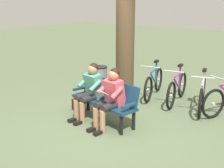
{
  "coord_description": "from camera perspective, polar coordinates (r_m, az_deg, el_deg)",
  "views": [
    {
      "loc": [
        -3.5,
        4.25,
        2.48
      ],
      "look_at": [
        0.28,
        -0.44,
        0.75
      ],
      "focal_mm": 47.47,
      "sensor_mm": 36.0,
      "label": 1
    }
  ],
  "objects": [
    {
      "name": "ground_plane",
      "position": [
        6.04,
        -0.53,
        -8.22
      ],
      "size": [
        40.0,
        40.0,
        0.0
      ],
      "primitive_type": "plane",
      "color": "#566647"
    },
    {
      "name": "bench",
      "position": [
        6.17,
        -1.2,
        -2.63
      ],
      "size": [
        1.65,
        0.71,
        0.87
      ],
      "rotation": [
        0.0,
        0.0,
        -0.15
      ],
      "color": "navy",
      "rests_on": "ground"
    },
    {
      "name": "person_reading",
      "position": [
        5.79,
        -0.3,
        -2.26
      ],
      "size": [
        0.53,
        0.8,
        1.2
      ],
      "rotation": [
        0.0,
        0.0,
        -0.15
      ],
      "color": "#D84C59",
      "rests_on": "ground"
    },
    {
      "name": "person_companion",
      "position": [
        6.25,
        -4.26,
        -0.9
      ],
      "size": [
        0.53,
        0.8,
        1.2
      ],
      "rotation": [
        0.0,
        0.0,
        -0.15
      ],
      "color": "#4C8C7A",
      "rests_on": "ground"
    },
    {
      "name": "handbag",
      "position": [
        6.93,
        -6.73,
        -4.01
      ],
      "size": [
        0.33,
        0.23,
        0.24
      ],
      "primitive_type": "cube",
      "rotation": [
        0.0,
        0.0,
        -0.32
      ],
      "color": "#3F1E14",
      "rests_on": "ground"
    },
    {
      "name": "tree_trunk",
      "position": [
        7.12,
        2.57,
        9.69
      ],
      "size": [
        0.44,
        0.44,
        3.39
      ],
      "primitive_type": "cylinder",
      "color": "#4C3823",
      "rests_on": "ground"
    },
    {
      "name": "litter_bin",
      "position": [
        7.92,
        -2.28,
        0.7
      ],
      "size": [
        0.38,
        0.38,
        0.77
      ],
      "color": "slate",
      "rests_on": "ground"
    },
    {
      "name": "bicycle_blue",
      "position": [
        7.1,
        16.95,
        -2.07
      ],
      "size": [
        0.67,
        1.61,
        0.94
      ],
      "rotation": [
        0.0,
        0.0,
        1.9
      ],
      "color": "black",
      "rests_on": "ground"
    },
    {
      "name": "bicycle_black",
      "position": [
        7.46,
        12.43,
        -0.87
      ],
      "size": [
        0.52,
        1.66,
        0.94
      ],
      "rotation": [
        0.0,
        0.0,
        1.77
      ],
      "color": "black",
      "rests_on": "ground"
    },
    {
      "name": "bicycle_silver",
      "position": [
        7.83,
        8.05,
        0.16
      ],
      "size": [
        0.61,
        1.63,
        0.94
      ],
      "rotation": [
        0.0,
        0.0,
        1.85
      ],
      "color": "black",
      "rests_on": "ground"
    }
  ]
}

